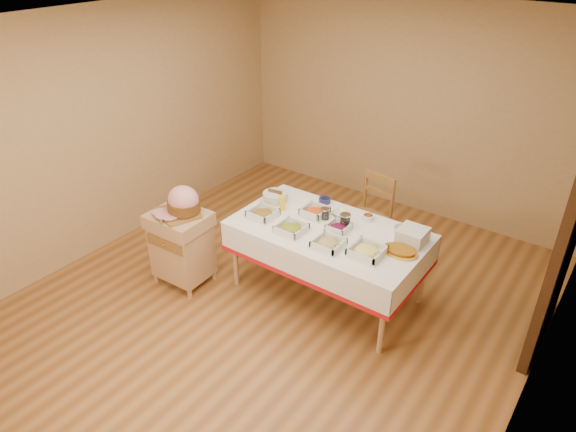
# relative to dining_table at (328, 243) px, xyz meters

# --- Properties ---
(room_shell) EXTENTS (5.00, 5.00, 5.00)m
(room_shell) POSITION_rel_dining_table_xyz_m (-0.30, -0.30, 0.70)
(room_shell) COLOR #965F2E
(room_shell) RESTS_ON ground
(doorway) EXTENTS (0.09, 1.10, 2.20)m
(doorway) POSITION_rel_dining_table_xyz_m (1.90, 0.60, 0.51)
(doorway) COLOR black
(doorway) RESTS_ON ground
(dining_table) EXTENTS (1.82, 1.02, 0.76)m
(dining_table) POSITION_rel_dining_table_xyz_m (0.00, 0.00, 0.00)
(dining_table) COLOR tan
(dining_table) RESTS_ON ground
(butcher_cart) EXTENTS (0.58, 0.49, 0.80)m
(butcher_cart) POSITION_rel_dining_table_xyz_m (-1.30, -0.68, -0.15)
(butcher_cart) COLOR tan
(butcher_cart) RESTS_ON ground
(dining_chair) EXTENTS (0.48, 0.47, 0.94)m
(dining_chair) POSITION_rel_dining_table_xyz_m (-0.02, 0.88, -0.11)
(dining_chair) COLOR olive
(dining_chair) RESTS_ON ground
(ham_on_board) EXTENTS (0.45, 0.43, 0.30)m
(ham_on_board) POSITION_rel_dining_table_xyz_m (-1.26, -0.65, 0.32)
(ham_on_board) COLOR olive
(ham_on_board) RESTS_ON butcher_cart
(serving_dish_a) EXTENTS (0.26, 0.25, 0.11)m
(serving_dish_a) POSITION_rel_dining_table_xyz_m (-0.64, -0.18, 0.20)
(serving_dish_a) COLOR silver
(serving_dish_a) RESTS_ON dining_table
(serving_dish_b) EXTENTS (0.25, 0.25, 0.10)m
(serving_dish_b) POSITION_rel_dining_table_xyz_m (-0.25, -0.25, 0.19)
(serving_dish_b) COLOR silver
(serving_dish_b) RESTS_ON dining_table
(serving_dish_c) EXTENTS (0.25, 0.25, 0.10)m
(serving_dish_c) POSITION_rel_dining_table_xyz_m (0.16, -0.26, 0.19)
(serving_dish_c) COLOR silver
(serving_dish_c) RESTS_ON dining_table
(serving_dish_d) EXTENTS (0.28, 0.28, 0.11)m
(serving_dish_d) POSITION_rel_dining_table_xyz_m (0.50, -0.17, 0.20)
(serving_dish_d) COLOR silver
(serving_dish_d) RESTS_ON dining_table
(serving_dish_e) EXTENTS (0.24, 0.23, 0.11)m
(serving_dish_e) POSITION_rel_dining_table_xyz_m (-0.26, 0.15, 0.20)
(serving_dish_e) COLOR silver
(serving_dish_e) RESTS_ON dining_table
(serving_dish_f) EXTENTS (0.21, 0.20, 0.10)m
(serving_dish_f) POSITION_rel_dining_table_xyz_m (0.09, 0.04, 0.19)
(serving_dish_f) COLOR silver
(serving_dish_f) RESTS_ON dining_table
(small_bowl_left) EXTENTS (0.11, 0.11, 0.05)m
(small_bowl_left) POSITION_rel_dining_table_xyz_m (-0.76, 0.28, 0.19)
(small_bowl_left) COLOR silver
(small_bowl_left) RESTS_ON dining_table
(small_bowl_mid) EXTENTS (0.12, 0.12, 0.05)m
(small_bowl_mid) POSITION_rel_dining_table_xyz_m (-0.31, 0.42, 0.19)
(small_bowl_mid) COLOR navy
(small_bowl_mid) RESTS_ON dining_table
(small_bowl_right) EXTENTS (0.11, 0.11, 0.05)m
(small_bowl_right) POSITION_rel_dining_table_xyz_m (0.22, 0.37, 0.19)
(small_bowl_right) COLOR silver
(small_bowl_right) RESTS_ON dining_table
(bowl_white_imported) EXTENTS (0.18, 0.18, 0.04)m
(bowl_white_imported) POSITION_rel_dining_table_xyz_m (-0.05, 0.29, 0.18)
(bowl_white_imported) COLOR silver
(bowl_white_imported) RESTS_ON dining_table
(bowl_small_imported) EXTENTS (0.22, 0.22, 0.05)m
(bowl_small_imported) POSITION_rel_dining_table_xyz_m (0.59, 0.34, 0.19)
(bowl_small_imported) COLOR silver
(bowl_small_imported) RESTS_ON dining_table
(preserve_jar_left) EXTENTS (0.09, 0.09, 0.11)m
(preserve_jar_left) POSITION_rel_dining_table_xyz_m (-0.13, 0.14, 0.21)
(preserve_jar_left) COLOR silver
(preserve_jar_left) RESTS_ON dining_table
(preserve_jar_right) EXTENTS (0.10, 0.10, 0.13)m
(preserve_jar_right) POSITION_rel_dining_table_xyz_m (0.10, 0.13, 0.22)
(preserve_jar_right) COLOR silver
(preserve_jar_right) RESTS_ON dining_table
(mustard_bottle) EXTENTS (0.06, 0.06, 0.18)m
(mustard_bottle) POSITION_rel_dining_table_xyz_m (-0.57, 0.05, 0.24)
(mustard_bottle) COLOR yellow
(mustard_bottle) RESTS_ON dining_table
(bread_basket) EXTENTS (0.26, 0.26, 0.11)m
(bread_basket) POSITION_rel_dining_table_xyz_m (-0.75, 0.15, 0.21)
(bread_basket) COLOR silver
(bread_basket) RESTS_ON dining_table
(plate_stack) EXTENTS (0.24, 0.24, 0.13)m
(plate_stack) POSITION_rel_dining_table_xyz_m (0.73, 0.25, 0.23)
(plate_stack) COLOR silver
(plate_stack) RESTS_ON dining_table
(brass_platter) EXTENTS (0.32, 0.23, 0.04)m
(brass_platter) POSITION_rel_dining_table_xyz_m (0.72, 0.02, 0.18)
(brass_platter) COLOR gold
(brass_platter) RESTS_ON dining_table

